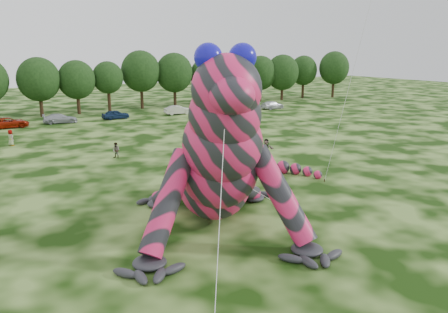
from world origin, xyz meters
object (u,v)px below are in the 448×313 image
tree_7 (39,87)px  spectator_2 (234,127)px  tree_16 (303,77)px  car_5 (178,110)px  tree_11 (175,80)px  car_7 (272,105)px  tree_10 (141,80)px  tree_13 (238,78)px  spectator_5 (266,148)px  tree_15 (282,77)px  car_3 (60,118)px  spectator_3 (239,124)px  tree_14 (260,78)px  car_2 (9,123)px  inflatable_gecko (210,132)px  car_6 (235,108)px  spectator_4 (11,138)px  tree_17 (334,74)px  spectator_1 (116,150)px  tree_8 (77,87)px  tree_12 (205,82)px  tree_9 (108,87)px

tree_7 → spectator_2: tree_7 is taller
tree_16 → car_5: bearing=-162.7°
tree_11 → car_7: 18.96m
tree_10 → tree_13: tree_10 is taller
car_7 → spectator_2: size_ratio=2.61×
spectator_5 → tree_15: bearing=109.9°
tree_7 → car_3: bearing=-79.8°
spectator_2 → spectator_3: (1.85, 1.92, -0.06)m
tree_14 → car_2: 50.33m
tree_16 → spectator_5: size_ratio=4.97×
inflatable_gecko → car_6: 49.81m
inflatable_gecko → spectator_4: (-10.18, 29.47, -4.55)m
inflatable_gecko → car_3: inflatable_gecko is taller
inflatable_gecko → car_3: size_ratio=4.53×
tree_13 → spectator_4: size_ratio=5.61×
tree_11 → tree_16: bearing=2.1°
inflatable_gecko → spectator_3: 31.07m
inflatable_gecko → tree_10: (13.20, 53.38, -0.20)m
tree_14 → tree_17: (18.49, -2.06, 0.45)m
spectator_2 → spectator_4: spectator_2 is taller
car_2 → inflatable_gecko: bearing=-172.8°
car_2 → spectator_5: bearing=-151.1°
car_3 → spectator_2: (18.22, -19.76, 0.23)m
tree_14 → car_3: (-42.03, -10.29, -4.00)m
tree_10 → car_5: 11.48m
car_3 → car_2: bearing=103.3°
tree_7 → tree_14: 43.58m
tree_10 → spectator_1: (-14.57, -35.44, -4.46)m
car_5 → car_7: (17.90, -1.83, -0.04)m
tree_14 → car_3: 43.45m
tree_7 → spectator_1: (2.91, -33.66, -3.95)m
inflatable_gecko → tree_15: bearing=68.3°
tree_11 → car_3: 24.77m
tree_8 → tree_12: (24.23, 0.75, 0.01)m
tree_7 → car_3: 9.42m
tree_13 → car_6: tree_13 is taller
tree_7 → tree_13: 37.21m
inflatable_gecko → tree_14: (39.26, 53.52, -0.75)m
tree_10 → tree_16: tree_10 is taller
tree_9 → tree_12: tree_12 is taller
tree_7 → tree_8: 5.87m
tree_8 → car_2: (-11.24, -9.40, -3.74)m
tree_11 → spectator_1: size_ratio=6.38×
tree_14 → tree_16: bearing=3.1°
inflatable_gecko → tree_16: (51.25, 54.17, -0.76)m
tree_14 → car_6: tree_14 is taller
tree_15 → spectator_4: (-54.46, -23.10, -3.91)m
tree_11 → car_7: size_ratio=2.07×
car_2 → car_3: bearing=-88.6°
tree_12 → spectator_4: bearing=-147.3°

